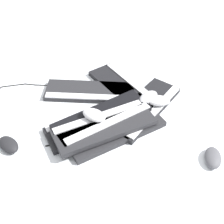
% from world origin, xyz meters
% --- Properties ---
extents(ground_plane, '(3.20, 3.20, 0.00)m').
position_xyz_m(ground_plane, '(0.00, 0.00, 0.00)').
color(ground_plane, silver).
extents(keyboard_0, '(0.45, 0.20, 0.03)m').
position_xyz_m(keyboard_0, '(0.02, -0.03, 0.01)').
color(keyboard_0, black).
rests_on(keyboard_0, ground).
extents(keyboard_1, '(0.45, 0.17, 0.03)m').
position_xyz_m(keyboard_1, '(-0.03, 0.06, 0.01)').
color(keyboard_1, '#232326').
rests_on(keyboard_1, ground).
extents(keyboard_2, '(0.46, 0.30, 0.03)m').
position_xyz_m(keyboard_2, '(-0.23, 0.01, 0.01)').
color(keyboard_2, black).
rests_on(keyboard_2, ground).
extents(keyboard_3, '(0.17, 0.45, 0.03)m').
position_xyz_m(keyboard_3, '(-0.23, -0.16, 0.01)').
color(keyboard_3, black).
rests_on(keyboard_3, ground).
extents(keyboard_4, '(0.44, 0.38, 0.03)m').
position_xyz_m(keyboard_4, '(-0.07, -0.24, 0.01)').
color(keyboard_4, '#232326').
rests_on(keyboard_4, ground).
extents(keyboard_5, '(0.45, 0.20, 0.03)m').
position_xyz_m(keyboard_5, '(0.01, 0.03, 0.04)').
color(keyboard_5, '#232326').
rests_on(keyboard_5, keyboard_1).
extents(keyboard_6, '(0.44, 0.15, 0.03)m').
position_xyz_m(keyboard_6, '(-0.01, -0.02, 0.04)').
color(keyboard_6, black).
rests_on(keyboard_6, keyboard_0).
extents(mouse_0, '(0.12, 0.13, 0.04)m').
position_xyz_m(mouse_0, '(-0.27, 0.40, 0.02)').
color(mouse_0, '#4C4C51').
rests_on(mouse_0, ground).
extents(mouse_1, '(0.11, 0.13, 0.04)m').
position_xyz_m(mouse_1, '(0.03, -0.02, 0.08)').
color(mouse_1, silver).
rests_on(mouse_1, keyboard_6).
extents(mouse_2, '(0.12, 0.09, 0.04)m').
position_xyz_m(mouse_2, '(-0.26, -0.01, 0.05)').
color(mouse_2, '#B7B7BC').
rests_on(mouse_2, keyboard_2).
extents(mouse_3, '(0.13, 0.12, 0.04)m').
position_xyz_m(mouse_3, '(-0.28, 0.03, 0.05)').
color(mouse_3, silver).
rests_on(mouse_3, keyboard_2).
extents(mouse_4, '(0.09, 0.12, 0.04)m').
position_xyz_m(mouse_4, '(0.39, -0.12, 0.02)').
color(mouse_4, black).
rests_on(mouse_4, ground).
extents(cable_0, '(0.47, 0.19, 0.01)m').
position_xyz_m(cable_0, '(0.22, -0.47, 0.00)').
color(cable_0, black).
rests_on(cable_0, ground).
extents(cable_1, '(0.48, 0.18, 0.01)m').
position_xyz_m(cable_1, '(0.02, 0.04, 0.00)').
color(cable_1, black).
rests_on(cable_1, ground).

